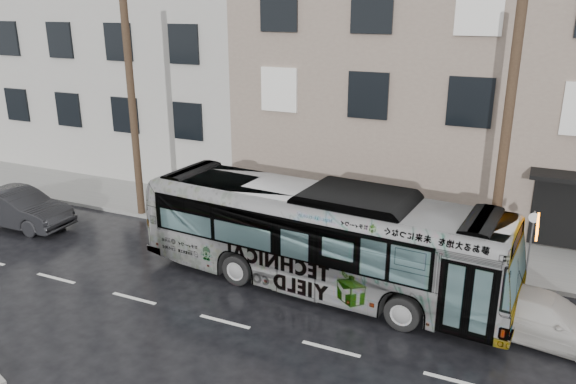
% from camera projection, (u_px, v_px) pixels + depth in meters
% --- Properties ---
extents(ground, '(120.00, 120.00, 0.00)m').
position_uv_depth(ground, '(265.00, 284.00, 18.02)').
color(ground, black).
rests_on(ground, ground).
extents(sidewalk, '(90.00, 3.60, 0.15)m').
position_uv_depth(sidewalk, '(320.00, 229.00, 22.23)').
color(sidewalk, gray).
rests_on(sidewalk, ground).
extents(building_taupe, '(20.00, 12.00, 11.00)m').
position_uv_depth(building_taupe, '(489.00, 75.00, 25.28)').
color(building_taupe, gray).
rests_on(building_taupe, ground).
extents(building_grey, '(26.00, 15.00, 16.00)m').
position_uv_depth(building_grey, '(107.00, 14.00, 34.83)').
color(building_grey, '#A3A19A').
rests_on(building_grey, ground).
extents(utility_pole_front, '(0.30, 0.30, 9.00)m').
position_uv_depth(utility_pole_front, '(505.00, 140.00, 16.84)').
color(utility_pole_front, '#403020').
rests_on(utility_pole_front, sidewalk).
extents(utility_pole_rear, '(0.30, 0.30, 9.00)m').
position_uv_depth(utility_pole_rear, '(132.00, 107.00, 22.35)').
color(utility_pole_rear, '#403020').
rests_on(utility_pole_rear, sidewalk).
extents(sign_post, '(0.06, 0.06, 2.40)m').
position_uv_depth(sign_post, '(530.00, 247.00, 17.46)').
color(sign_post, slate).
rests_on(sign_post, sidewalk).
extents(bus, '(12.08, 3.73, 3.31)m').
position_uv_depth(bus, '(320.00, 237.00, 17.44)').
color(bus, '#B2B2B2').
rests_on(bus, ground).
extents(white_sedan, '(4.58, 2.29, 1.28)m').
position_uv_depth(white_sedan, '(542.00, 317.00, 14.89)').
color(white_sedan, '#B6B3AD').
rests_on(white_sedan, ground).
extents(dark_sedan, '(4.64, 1.70, 1.52)m').
position_uv_depth(dark_sedan, '(18.00, 208.00, 22.54)').
color(dark_sedan, black).
rests_on(dark_sedan, ground).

